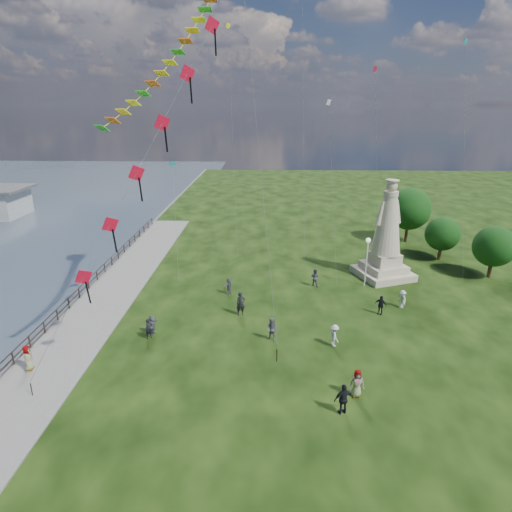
{
  "coord_description": "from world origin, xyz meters",
  "views": [
    {
      "loc": [
        -0.12,
        -20.95,
        15.75
      ],
      "look_at": [
        -1.0,
        8.0,
        5.5
      ],
      "focal_mm": 30.0,
      "sensor_mm": 36.0,
      "label": 1
    }
  ],
  "objects_px": {
    "person_6": "(241,304)",
    "person_7": "(315,277)",
    "person_9": "(381,305)",
    "person_11": "(229,286)",
    "person_1": "(272,330)",
    "person_2": "(334,336)",
    "person_10": "(28,359)",
    "person_4": "(357,383)",
    "person_0": "(149,329)",
    "statue": "(386,242)",
    "person_3": "(344,399)",
    "lamppost": "(367,252)",
    "person_8": "(402,299)",
    "person_5": "(152,325)"
  },
  "relations": [
    {
      "from": "person_6",
      "to": "person_10",
      "type": "distance_m",
      "value": 15.03
    },
    {
      "from": "person_5",
      "to": "person_8",
      "type": "xyz_separation_m",
      "value": [
        19.32,
        4.89,
        0.0
      ]
    },
    {
      "from": "person_10",
      "to": "person_2",
      "type": "bearing_deg",
      "value": -87.62
    },
    {
      "from": "person_2",
      "to": "person_9",
      "type": "height_order",
      "value": "person_9"
    },
    {
      "from": "person_8",
      "to": "person_7",
      "type": "bearing_deg",
      "value": -138.08
    },
    {
      "from": "person_4",
      "to": "person_11",
      "type": "relative_size",
      "value": 1.13
    },
    {
      "from": "person_5",
      "to": "person_8",
      "type": "height_order",
      "value": "person_8"
    },
    {
      "from": "statue",
      "to": "person_6",
      "type": "distance_m",
      "value": 15.97
    },
    {
      "from": "person_1",
      "to": "person_10",
      "type": "distance_m",
      "value": 15.75
    },
    {
      "from": "person_2",
      "to": "person_11",
      "type": "bearing_deg",
      "value": 27.45
    },
    {
      "from": "person_6",
      "to": "person_7",
      "type": "distance_m",
      "value": 8.81
    },
    {
      "from": "person_9",
      "to": "person_11",
      "type": "distance_m",
      "value": 12.86
    },
    {
      "from": "person_2",
      "to": "person_7",
      "type": "distance_m",
      "value": 10.44
    },
    {
      "from": "person_3",
      "to": "person_11",
      "type": "relative_size",
      "value": 1.21
    },
    {
      "from": "person_7",
      "to": "person_8",
      "type": "relative_size",
      "value": 1.1
    },
    {
      "from": "person_7",
      "to": "person_9",
      "type": "relative_size",
      "value": 1.06
    },
    {
      "from": "person_9",
      "to": "person_11",
      "type": "xyz_separation_m",
      "value": [
        -12.38,
        3.48,
        -0.04
      ]
    },
    {
      "from": "person_6",
      "to": "person_9",
      "type": "xyz_separation_m",
      "value": [
        11.08,
        0.49,
        -0.18
      ]
    },
    {
      "from": "person_3",
      "to": "person_10",
      "type": "height_order",
      "value": "person_3"
    },
    {
      "from": "person_3",
      "to": "person_4",
      "type": "height_order",
      "value": "person_3"
    },
    {
      "from": "person_1",
      "to": "person_9",
      "type": "height_order",
      "value": "person_1"
    },
    {
      "from": "person_2",
      "to": "statue",
      "type": "bearing_deg",
      "value": -43.13
    },
    {
      "from": "person_3",
      "to": "person_5",
      "type": "height_order",
      "value": "person_3"
    },
    {
      "from": "person_2",
      "to": "person_6",
      "type": "relative_size",
      "value": 0.82
    },
    {
      "from": "person_4",
      "to": "person_7",
      "type": "xyz_separation_m",
      "value": [
        -0.81,
        15.85,
        -0.01
      ]
    },
    {
      "from": "person_5",
      "to": "person_10",
      "type": "bearing_deg",
      "value": 129.87
    },
    {
      "from": "person_10",
      "to": "statue",
      "type": "bearing_deg",
      "value": -65.61
    },
    {
      "from": "person_0",
      "to": "person_2",
      "type": "xyz_separation_m",
      "value": [
        13.05,
        -0.64,
        0.04
      ]
    },
    {
      "from": "person_11",
      "to": "person_2",
      "type": "bearing_deg",
      "value": 71.56
    },
    {
      "from": "person_0",
      "to": "person_4",
      "type": "relative_size",
      "value": 0.88
    },
    {
      "from": "person_3",
      "to": "person_8",
      "type": "distance_m",
      "value": 14.72
    },
    {
      "from": "person_5",
      "to": "person_6",
      "type": "height_order",
      "value": "person_6"
    },
    {
      "from": "person_8",
      "to": "person_11",
      "type": "xyz_separation_m",
      "value": [
        -14.42,
        2.28,
        -0.01
      ]
    },
    {
      "from": "person_6",
      "to": "person_10",
      "type": "height_order",
      "value": "person_6"
    },
    {
      "from": "person_4",
      "to": "person_6",
      "type": "distance_m",
      "value": 12.21
    },
    {
      "from": "person_10",
      "to": "person_3",
      "type": "bearing_deg",
      "value": -107.93
    },
    {
      "from": "statue",
      "to": "lamppost",
      "type": "height_order",
      "value": "statue"
    },
    {
      "from": "person_6",
      "to": "person_11",
      "type": "xyz_separation_m",
      "value": [
        -1.3,
        3.98,
        -0.22
      ]
    },
    {
      "from": "person_1",
      "to": "person_5",
      "type": "bearing_deg",
      "value": -152.92
    },
    {
      "from": "person_6",
      "to": "person_7",
      "type": "relative_size",
      "value": 1.16
    },
    {
      "from": "statue",
      "to": "person_2",
      "type": "height_order",
      "value": "statue"
    },
    {
      "from": "lamppost",
      "to": "person_4",
      "type": "height_order",
      "value": "lamppost"
    },
    {
      "from": "person_9",
      "to": "person_4",
      "type": "bearing_deg",
      "value": -72.95
    },
    {
      "from": "person_3",
      "to": "person_9",
      "type": "height_order",
      "value": "person_3"
    },
    {
      "from": "statue",
      "to": "person_0",
      "type": "bearing_deg",
      "value": -168.54
    },
    {
      "from": "person_10",
      "to": "person_11",
      "type": "relative_size",
      "value": 1.1
    },
    {
      "from": "person_2",
      "to": "person_3",
      "type": "distance_m",
      "value": 6.91
    },
    {
      "from": "statue",
      "to": "person_9",
      "type": "relative_size",
      "value": 5.9
    },
    {
      "from": "person_1",
      "to": "person_2",
      "type": "height_order",
      "value": "person_1"
    },
    {
      "from": "person_2",
      "to": "person_10",
      "type": "height_order",
      "value": "person_10"
    }
  ]
}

